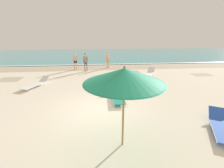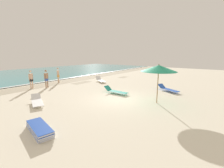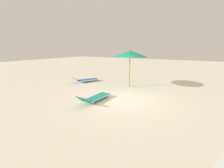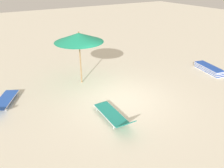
# 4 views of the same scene
# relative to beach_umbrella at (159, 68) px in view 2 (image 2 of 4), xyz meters

# --- Properties ---
(ground_plane) EXTENTS (60.00, 60.00, 0.16)m
(ground_plane) POSITION_rel_beach_umbrella_xyz_m (-0.75, 2.46, -2.41)
(ground_plane) COLOR beige
(ocean_water) EXTENTS (60.00, 19.24, 0.07)m
(ocean_water) POSITION_rel_beach_umbrella_xyz_m (-0.75, 22.89, -2.30)
(ocean_water) COLOR teal
(ocean_water) RESTS_ON ground_plane
(beach_umbrella) EXTENTS (2.34, 2.34, 2.62)m
(beach_umbrella) POSITION_rel_beach_umbrella_xyz_m (0.00, 0.00, 0.00)
(beach_umbrella) COLOR #9E7547
(beach_umbrella) RESTS_ON ground_plane
(lounger_stack) EXTENTS (1.00, 2.00, 0.32)m
(lounger_stack) POSITION_rel_beach_umbrella_xyz_m (-6.78, 2.51, -2.17)
(lounger_stack) COLOR blue
(lounger_stack) RESTS_ON ground_plane
(sun_lounger_under_umbrella) EXTENTS (1.41, 2.26, 0.48)m
(sun_lounger_under_umbrella) POSITION_rel_beach_umbrella_xyz_m (-4.98, 6.23, -2.13)
(sun_lounger_under_umbrella) COLOR white
(sun_lounger_under_umbrella) RESTS_ON ground_plane
(sun_lounger_beside_umbrella) EXTENTS (0.68, 2.18, 0.55)m
(sun_lounger_beside_umbrella) POSITION_rel_beach_umbrella_xyz_m (0.34, 3.65, -2.12)
(sun_lounger_beside_umbrella) COLOR #1E8475
(sun_lounger_beside_umbrella) RESTS_ON ground_plane
(sun_lounger_near_water_left) EXTENTS (1.57, 2.16, 0.50)m
(sun_lounger_near_water_left) POSITION_rel_beach_umbrella_xyz_m (3.76, 0.37, -2.12)
(sun_lounger_near_water_left) COLOR blue
(sun_lounger_near_water_left) RESTS_ON ground_plane
(sun_lounger_near_water_right) EXTENTS (1.65, 2.21, 0.56)m
(sun_lounger_near_water_right) POSITION_rel_beach_umbrella_xyz_m (3.72, 8.24, -2.12)
(sun_lounger_near_water_right) COLOR white
(sun_lounger_near_water_right) RESTS_ON ground_plane
(beachgoer_wading_adult) EXTENTS (0.44, 0.27, 1.76)m
(beachgoer_wading_adult) POSITION_rel_beach_umbrella_xyz_m (-2.93, 11.20, -1.33)
(beachgoer_wading_adult) COLOR beige
(beachgoer_wading_adult) RESTS_ON ground_plane
(beachgoer_shoreline_child) EXTENTS (0.38, 0.32, 1.76)m
(beachgoer_shoreline_child) POSITION_rel_beach_umbrella_xyz_m (0.36, 11.75, -1.33)
(beachgoer_shoreline_child) COLOR beige
(beachgoer_shoreline_child) RESTS_ON ground_plane
(beachgoer_strolling_adult) EXTENTS (0.45, 0.27, 1.76)m
(beachgoer_strolling_adult) POSITION_rel_beach_umbrella_xyz_m (-1.85, 10.40, -1.33)
(beachgoer_strolling_adult) COLOR #A37A5B
(beachgoer_strolling_adult) RESTS_ON ground_plane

